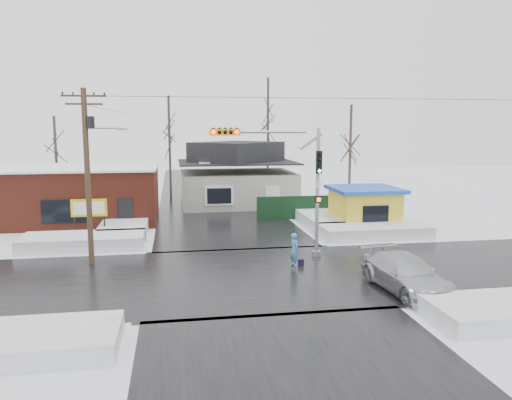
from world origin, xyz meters
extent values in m
plane|color=white|center=(0.00, 0.00, 0.00)|extent=(120.00, 120.00, 0.00)
cube|color=black|center=(0.00, 0.00, 0.01)|extent=(10.00, 120.00, 0.02)
cube|color=black|center=(0.00, 0.00, 0.01)|extent=(120.00, 10.00, 0.02)
cube|color=white|center=(-9.00, 7.00, 0.40)|extent=(7.00, 3.00, 0.80)
cube|color=white|center=(9.00, 7.00, 0.40)|extent=(7.00, 3.00, 0.80)
cube|color=white|center=(-9.00, -7.00, 0.35)|extent=(7.00, 3.00, 0.70)
cube|color=white|center=(-7.00, 12.00, 0.40)|extent=(3.00, 8.00, 0.80)
cube|color=white|center=(7.00, 12.00, 0.40)|extent=(3.00, 8.00, 0.80)
cylinder|color=gray|center=(4.00, 3.00, 3.50)|extent=(0.20, 0.20, 7.00)
cylinder|color=gray|center=(4.00, 3.00, 0.15)|extent=(0.50, 0.50, 0.30)
cylinder|color=gray|center=(1.00, 3.00, 6.80)|extent=(4.60, 0.14, 0.14)
cube|color=gold|center=(-1.00, 3.00, 6.80)|extent=(1.60, 0.28, 0.35)
sphere|color=#FF0C0C|center=(-1.60, 2.84, 6.80)|extent=(0.20, 0.20, 0.20)
sphere|color=#FF0C0C|center=(-0.40, 2.84, 6.80)|extent=(0.20, 0.20, 0.20)
cube|color=black|center=(4.00, 2.80, 5.20)|extent=(0.30, 0.22, 1.20)
sphere|color=#0CE533|center=(4.00, 2.66, 4.75)|extent=(0.18, 0.18, 0.18)
cube|color=black|center=(4.00, 2.80, 3.20)|extent=(0.30, 0.20, 0.35)
cylinder|color=#382619|center=(-8.00, 3.50, 4.50)|extent=(0.28, 0.28, 9.00)
cube|color=#382619|center=(-8.00, 3.50, 8.60)|extent=(2.20, 0.10, 0.10)
cube|color=#382619|center=(-8.00, 3.50, 8.20)|extent=(1.80, 0.10, 0.10)
cylinder|color=black|center=(-7.75, 3.50, 7.30)|extent=(0.44, 0.44, 0.60)
cylinder|color=gray|center=(-7.10, 3.50, 7.00)|extent=(1.80, 0.08, 0.08)
cube|color=gray|center=(-6.20, 3.50, 6.95)|extent=(0.50, 0.22, 0.12)
cube|color=maroon|center=(-11.00, 16.00, 2.00)|extent=(12.00, 8.00, 4.00)
cube|color=white|center=(-11.00, 16.00, 4.05)|extent=(12.20, 8.20, 0.15)
cube|color=black|center=(-11.00, 11.98, 1.40)|extent=(3.00, 0.08, 1.60)
cube|color=black|center=(-7.00, 11.98, 1.10)|extent=(1.00, 0.08, 2.20)
cylinder|color=black|center=(-9.90, 9.50, 0.90)|extent=(0.10, 0.10, 1.80)
cylinder|color=black|center=(-8.10, 9.50, 0.90)|extent=(0.10, 0.10, 1.80)
cube|color=gold|center=(-9.00, 9.50, 2.00)|extent=(2.20, 0.18, 1.10)
cube|color=white|center=(-9.00, 9.39, 2.00)|extent=(1.90, 0.02, 0.80)
cube|color=#A9A799|center=(2.00, 22.00, 1.50)|extent=(10.00, 8.00, 3.00)
cube|color=black|center=(2.00, 22.00, 3.90)|extent=(10.40, 8.40, 0.12)
pyramid|color=black|center=(2.00, 22.00, 4.86)|extent=(9.00, 7.00, 1.80)
cube|color=maroon|center=(5.20, 23.00, 4.90)|extent=(0.70, 0.70, 1.40)
cube|color=white|center=(0.00, 17.95, 1.40)|extent=(2.40, 0.12, 1.60)
cube|color=yellow|center=(9.50, 10.00, 1.30)|extent=(4.00, 4.00, 2.60)
cube|color=#1828B9|center=(9.50, 10.00, 2.75)|extent=(4.60, 4.60, 0.25)
cube|color=black|center=(9.50, 7.97, 1.30)|extent=(1.80, 0.06, 1.20)
cube|color=black|center=(6.50, 14.00, 0.90)|extent=(8.00, 0.12, 1.80)
cylinder|color=#332821|center=(-4.00, 26.00, 5.00)|extent=(0.24, 0.24, 10.00)
cylinder|color=#332821|center=(6.00, 28.00, 6.00)|extent=(0.24, 0.24, 12.00)
cylinder|color=#332821|center=(12.00, 20.00, 4.50)|extent=(0.24, 0.24, 9.00)
cylinder|color=#332821|center=(-14.00, 24.00, 4.00)|extent=(0.24, 0.24, 8.00)
imported|color=#4482C0|center=(2.31, 1.19, 0.87)|extent=(0.61, 0.74, 1.73)
imported|color=#BABCC2|center=(6.15, -3.34, 0.77)|extent=(2.66, 5.47, 1.53)
cube|color=black|center=(2.65, 1.16, 0.17)|extent=(0.29, 0.15, 0.35)
camera|label=1|loc=(-3.64, -22.86, 7.10)|focal=35.00mm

